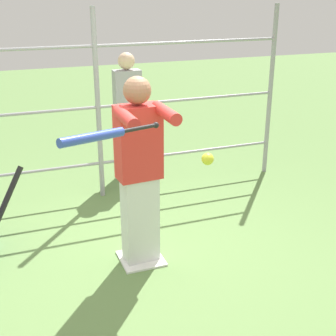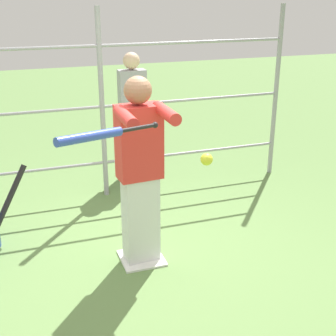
{
  "view_description": "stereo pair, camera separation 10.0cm",
  "coord_description": "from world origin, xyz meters",
  "px_view_note": "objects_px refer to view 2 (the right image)",
  "views": [
    {
      "loc": [
        1.13,
        3.72,
        2.44
      ],
      "look_at": [
        -0.18,
        0.27,
        1.01
      ],
      "focal_mm": 50.0,
      "sensor_mm": 36.0,
      "label": 1
    },
    {
      "loc": [
        1.03,
        3.75,
        2.44
      ],
      "look_at": [
        -0.18,
        0.27,
        1.01
      ],
      "focal_mm": 50.0,
      "sensor_mm": 36.0,
      "label": 2
    }
  ],
  "objects_px": {
    "softball_in_flight": "(207,159)",
    "batter": "(140,168)",
    "baseball_bat_swinging": "(99,135)",
    "bystander_behind_fence": "(133,114)"
  },
  "relations": [
    {
      "from": "baseball_bat_swinging",
      "to": "bystander_behind_fence",
      "type": "bearing_deg",
      "value": -109.23
    },
    {
      "from": "baseball_bat_swinging",
      "to": "bystander_behind_fence",
      "type": "distance_m",
      "value": 3.03
    },
    {
      "from": "baseball_bat_swinging",
      "to": "softball_in_flight",
      "type": "distance_m",
      "value": 0.88
    },
    {
      "from": "batter",
      "to": "baseball_bat_swinging",
      "type": "relative_size",
      "value": 2.13
    },
    {
      "from": "bystander_behind_fence",
      "to": "batter",
      "type": "bearing_deg",
      "value": 76.68
    },
    {
      "from": "softball_in_flight",
      "to": "bystander_behind_fence",
      "type": "height_order",
      "value": "bystander_behind_fence"
    },
    {
      "from": "softball_in_flight",
      "to": "batter",
      "type": "bearing_deg",
      "value": -61.52
    },
    {
      "from": "batter",
      "to": "bystander_behind_fence",
      "type": "relative_size",
      "value": 1.04
    },
    {
      "from": "baseball_bat_swinging",
      "to": "bystander_behind_fence",
      "type": "height_order",
      "value": "bystander_behind_fence"
    },
    {
      "from": "batter",
      "to": "softball_in_flight",
      "type": "xyz_separation_m",
      "value": [
        -0.35,
        0.65,
        0.26
      ]
    }
  ]
}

